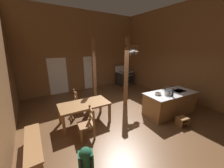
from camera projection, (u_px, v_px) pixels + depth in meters
name	position (u px, v px, depth m)	size (l,w,h in m)	color
ground_plane	(122.00, 115.00, 5.26)	(7.95, 8.63, 0.10)	brown
wall_back	(83.00, 52.00, 7.80)	(7.95, 0.14, 4.66)	brown
wall_right	(181.00, 53.00, 6.48)	(0.14, 8.63, 4.66)	brown
glazed_door_back_left	(58.00, 76.00, 7.27)	(1.00, 0.01, 2.05)	white
glazed_panel_back_right	(90.00, 73.00, 8.30)	(0.84, 0.01, 2.05)	white
kitchen_island	(170.00, 103.00, 5.23)	(2.24, 1.16, 0.89)	olive
stove_range	(125.00, 78.00, 9.25)	(1.18, 0.87, 1.32)	#272727
support_post_with_pot_rack	(127.00, 70.00, 5.74)	(0.71, 0.23, 3.01)	brown
support_post_center	(94.00, 72.00, 6.07)	(0.14, 0.14, 3.01)	brown
step_stool	(182.00, 121.00, 4.45)	(0.41, 0.34, 0.30)	olive
dining_table	(84.00, 106.00, 4.50)	(1.74, 0.97, 0.74)	olive
ladderback_chair_near_window	(79.00, 101.00, 5.35)	(0.47, 0.47, 0.95)	olive
ladderback_chair_by_post	(88.00, 123.00, 3.81)	(0.49, 0.49, 0.95)	olive
bench_along_left_wall	(33.00, 145.00, 3.16)	(0.38, 1.60, 0.44)	olive
backpack	(86.00, 159.00, 2.77)	(0.37, 0.36, 0.60)	#1E5138
stockpot_on_counter	(168.00, 93.00, 4.84)	(0.32, 0.25, 0.18)	silver
mixing_bowl_on_counter	(158.00, 94.00, 4.84)	(0.23, 0.23, 0.08)	#B2A893
bottle_tall_on_counter	(165.00, 89.00, 5.09)	(0.06, 0.06, 0.31)	#1E2328
bottle_short_on_counter	(173.00, 93.00, 4.68)	(0.08, 0.08, 0.31)	#1E2328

